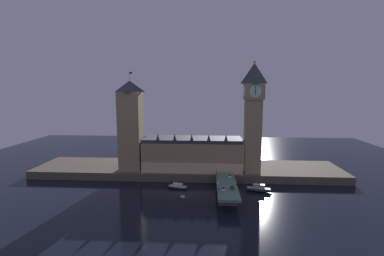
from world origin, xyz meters
The scene contains 17 objects.
ground_plane centered at (0.00, 0.00, 0.00)m, with size 400.00×400.00×0.00m, color black.
embankment centered at (0.00, 39.00, 2.71)m, with size 220.00×42.00×5.41m.
parliament_hall centered at (4.10, 32.19, 16.51)m, with size 68.35×23.73×26.71m.
clock_tower centered at (44.82, 26.82, 44.87)m, with size 13.05×13.16×74.72m.
victoria_tower centered at (-38.75, 28.96, 36.57)m, with size 15.22×15.22×68.04m.
bridge centered at (26.09, -5.00, 5.01)m, with size 11.64×46.00×7.25m.
car_northbound_trail centered at (23.53, -14.17, 7.88)m, with size 1.90×4.28×1.34m.
car_southbound_lead centered at (28.65, -11.84, 7.88)m, with size 1.85×4.46×1.35m.
car_southbound_trail centered at (28.65, 8.54, 7.94)m, with size 1.93×3.89×1.48m.
pedestrian_near_rail centered at (20.97, -14.03, 8.15)m, with size 0.38×0.38×1.71m.
pedestrian_mid_walk centered at (31.21, -7.35, 8.17)m, with size 0.38×0.38×1.74m.
pedestrian_far_rail centered at (20.97, 2.22, 8.09)m, with size 0.38×0.38×1.61m.
street_lamp_near centered at (20.57, -19.72, 11.17)m, with size 1.34×0.60×6.26m.
street_lamp_mid centered at (31.61, -5.00, 11.70)m, with size 1.34×0.60×7.13m.
street_lamp_far centered at (20.57, 9.72, 10.94)m, with size 1.34×0.60×5.89m.
boat_upstream centered at (-3.69, 6.35, 1.20)m, with size 13.80×7.76×3.29m.
boat_downstream centered at (46.00, 4.04, 1.68)m, with size 15.95×7.04×4.60m.
Camera 1 is at (15.41, -159.48, 61.46)m, focal length 26.00 mm.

